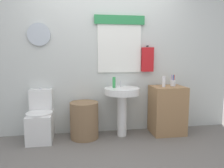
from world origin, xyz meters
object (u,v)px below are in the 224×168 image
at_px(laundry_hamper, 84,120).
at_px(toothbrush_cup, 173,83).
at_px(toilet, 41,121).
at_px(soap_bottle, 114,82).
at_px(wooden_cabinet, 167,110).
at_px(pedestal_sink, 122,99).
at_px(lotion_bottle, 164,82).

relative_size(laundry_hamper, toothbrush_cup, 3.06).
xyz_separation_m(toilet, soap_bottle, (1.13, 0.02, 0.56)).
relative_size(toilet, laundry_hamper, 1.37).
distance_m(laundry_hamper, soap_bottle, 0.75).
relative_size(toilet, toothbrush_cup, 4.20).
xyz_separation_m(toilet, toothbrush_cup, (2.10, -0.01, 0.54)).
distance_m(toilet, wooden_cabinet, 2.01).
bearing_deg(toilet, toothbrush_cup, -0.35).
xyz_separation_m(soap_bottle, toothbrush_cup, (0.97, -0.03, -0.02)).
relative_size(laundry_hamper, soap_bottle, 3.37).
distance_m(pedestal_sink, soap_bottle, 0.29).
distance_m(toilet, toothbrush_cup, 2.17).
height_order(toilet, pedestal_sink, toilet).
relative_size(laundry_hamper, wooden_cabinet, 0.73).
distance_m(wooden_cabinet, toothbrush_cup, 0.45).
xyz_separation_m(pedestal_sink, soap_bottle, (-0.12, 0.05, 0.26)).
xyz_separation_m(laundry_hamper, lotion_bottle, (1.26, -0.04, 0.58)).
height_order(wooden_cabinet, lotion_bottle, lotion_bottle).
xyz_separation_m(pedestal_sink, toothbrush_cup, (0.85, 0.02, 0.24)).
bearing_deg(toothbrush_cup, lotion_bottle, -161.89).
bearing_deg(pedestal_sink, toilet, 178.51).
relative_size(pedestal_sink, lotion_bottle, 4.53).
bearing_deg(soap_bottle, wooden_cabinet, -3.26).
distance_m(laundry_hamper, lotion_bottle, 1.39).
distance_m(pedestal_sink, lotion_bottle, 0.72).
height_order(pedestal_sink, toothbrush_cup, toothbrush_cup).
xyz_separation_m(toilet, wooden_cabinet, (2.01, -0.03, 0.09)).
height_order(soap_bottle, toothbrush_cup, toothbrush_cup).
bearing_deg(toilet, lotion_bottle, -2.17).
bearing_deg(lotion_bottle, soap_bottle, 173.47).
relative_size(laundry_hamper, lotion_bottle, 3.32).
xyz_separation_m(laundry_hamper, wooden_cabinet, (1.35, 0.00, 0.11)).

